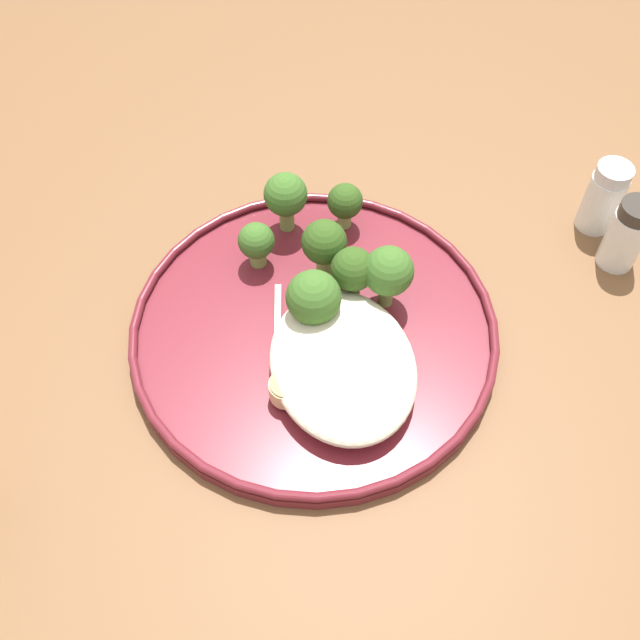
# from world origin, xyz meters

# --- Properties ---
(ground) EXTENTS (6.00, 6.00, 0.00)m
(ground) POSITION_xyz_m (0.00, 0.00, 0.00)
(ground) COLOR #2D2B28
(wooden_dining_table) EXTENTS (1.40, 1.00, 0.74)m
(wooden_dining_table) POSITION_xyz_m (0.00, 0.00, 0.66)
(wooden_dining_table) COLOR brown
(wooden_dining_table) RESTS_ON ground
(dinner_plate) EXTENTS (0.29, 0.29, 0.02)m
(dinner_plate) POSITION_xyz_m (-0.01, 0.00, 0.75)
(dinner_plate) COLOR maroon
(dinner_plate) RESTS_ON wooden_dining_table
(noodle_bed) EXTENTS (0.14, 0.11, 0.03)m
(noodle_bed) POSITION_xyz_m (0.04, 0.01, 0.77)
(noodle_bed) COLOR beige
(noodle_bed) RESTS_ON dinner_plate
(seared_scallop_front_small) EXTENTS (0.03, 0.03, 0.01)m
(seared_scallop_front_small) POSITION_xyz_m (0.03, 0.01, 0.76)
(seared_scallop_front_small) COLOR beige
(seared_scallop_front_small) RESTS_ON dinner_plate
(seared_scallop_rear_pale) EXTENTS (0.03, 0.03, 0.02)m
(seared_scallop_rear_pale) POSITION_xyz_m (0.05, -0.03, 0.76)
(seared_scallop_rear_pale) COLOR #E5C689
(seared_scallop_rear_pale) RESTS_ON dinner_plate
(seared_scallop_left_edge) EXTENTS (0.03, 0.03, 0.02)m
(seared_scallop_left_edge) POSITION_xyz_m (0.07, 0.01, 0.76)
(seared_scallop_left_edge) COLOR #DBB77A
(seared_scallop_left_edge) RESTS_ON dinner_plate
(seared_scallop_center_golden) EXTENTS (0.03, 0.03, 0.02)m
(seared_scallop_center_golden) POSITION_xyz_m (0.07, 0.03, 0.76)
(seared_scallop_center_golden) COLOR #E5C689
(seared_scallop_center_golden) RESTS_ON dinner_plate
(broccoli_floret_rear_charred) EXTENTS (0.04, 0.04, 0.06)m
(broccoli_floret_rear_charred) POSITION_xyz_m (-0.06, 0.02, 0.79)
(broccoli_floret_rear_charred) COLOR #89A356
(broccoli_floret_rear_charred) RESTS_ON dinner_plate
(broccoli_floret_left_leaning) EXTENTS (0.04, 0.04, 0.05)m
(broccoli_floret_left_leaning) POSITION_xyz_m (-0.03, 0.04, 0.79)
(broccoli_floret_left_leaning) COLOR #89A356
(broccoli_floret_left_leaning) RESTS_ON dinner_plate
(broccoli_floret_right_tilted) EXTENTS (0.03, 0.03, 0.04)m
(broccoli_floret_right_tilted) POSITION_xyz_m (-0.09, -0.03, 0.78)
(broccoli_floret_right_tilted) COLOR #7A994C
(broccoli_floret_right_tilted) RESTS_ON dinner_plate
(broccoli_floret_split_head) EXTENTS (0.04, 0.04, 0.06)m
(broccoli_floret_split_head) POSITION_xyz_m (-0.12, -0.00, 0.79)
(broccoli_floret_split_head) COLOR #7A994C
(broccoli_floret_split_head) RESTS_ON dinner_plate
(broccoli_floret_tall_stalk) EXTENTS (0.04, 0.04, 0.06)m
(broccoli_floret_tall_stalk) POSITION_xyz_m (-0.01, -0.00, 0.79)
(broccoli_floret_tall_stalk) COLOR #89A356
(broccoli_floret_tall_stalk) RESTS_ON dinner_plate
(broccoli_floret_center_pile) EXTENTS (0.03, 0.03, 0.04)m
(broccoli_floret_center_pile) POSITION_xyz_m (-0.11, 0.05, 0.78)
(broccoli_floret_center_pile) COLOR #89A356
(broccoli_floret_center_pile) RESTS_ON dinner_plate
(broccoli_floret_small_sprig) EXTENTS (0.04, 0.04, 0.06)m
(broccoli_floret_small_sprig) POSITION_xyz_m (-0.02, 0.06, 0.79)
(broccoli_floret_small_sprig) COLOR #7A994C
(broccoli_floret_small_sprig) RESTS_ON dinner_plate
(onion_sliver_curled_piece) EXTENTS (0.05, 0.01, 0.00)m
(onion_sliver_curled_piece) POSITION_xyz_m (-0.00, 0.02, 0.75)
(onion_sliver_curled_piece) COLOR silver
(onion_sliver_curled_piece) RESTS_ON dinner_plate
(onion_sliver_long_sliver) EXTENTS (0.05, 0.01, 0.00)m
(onion_sliver_long_sliver) POSITION_xyz_m (-0.07, 0.03, 0.75)
(onion_sliver_long_sliver) COLOR silver
(onion_sliver_long_sliver) RESTS_ON dinner_plate
(onion_sliver_pale_crescent) EXTENTS (0.03, 0.03, 0.00)m
(onion_sliver_pale_crescent) POSITION_xyz_m (-0.01, 0.05, 0.75)
(onion_sliver_pale_crescent) COLOR silver
(onion_sliver_pale_crescent) RESTS_ON dinner_plate
(onion_sliver_short_strip) EXTENTS (0.05, 0.01, 0.00)m
(onion_sliver_short_strip) POSITION_xyz_m (-0.03, -0.02, 0.75)
(onion_sliver_short_strip) COLOR silver
(onion_sliver_short_strip) RESTS_ON dinner_plate
(salt_shaker) EXTENTS (0.03, 0.03, 0.07)m
(salt_shaker) POSITION_xyz_m (-0.07, 0.27, 0.77)
(salt_shaker) COLOR white
(salt_shaker) RESTS_ON wooden_dining_table
(pepper_shaker) EXTENTS (0.03, 0.03, 0.07)m
(pepper_shaker) POSITION_xyz_m (-0.03, 0.27, 0.77)
(pepper_shaker) COLOR white
(pepper_shaker) RESTS_ON wooden_dining_table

